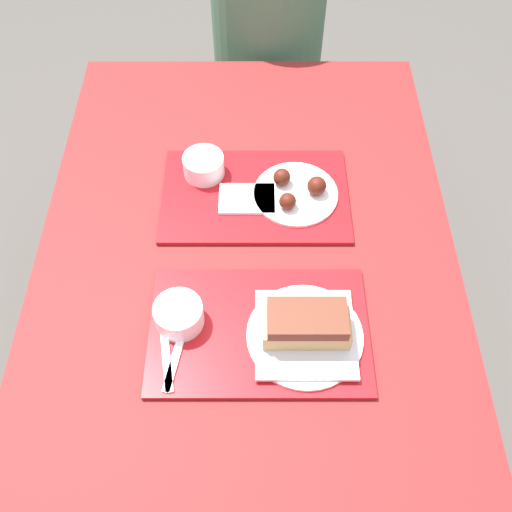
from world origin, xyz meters
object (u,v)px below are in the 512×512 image
Objects in this scene: bowl_coleslaw_near at (178,314)px; wings_plate_far at (295,191)px; tray_far at (254,195)px; brisket_sandwich_plate at (305,329)px; tray_near at (258,330)px; bowl_coleslaw_far at (202,165)px; person_seated_across at (267,13)px.

bowl_coleslaw_near and wings_plate_far have the same top height.
brisket_sandwich_plate is (0.10, -0.39, 0.04)m from tray_far.
bowl_coleslaw_near is (-0.16, 0.02, 0.04)m from tray_near.
tray_near is 4.50× the size of bowl_coleslaw_far.
brisket_sandwich_plate is at bearing -7.82° from bowl_coleslaw_near.
tray_near is 0.37m from tray_far.
tray_near is 0.38m from wings_plate_far.
person_seated_across reaches higher than wings_plate_far.
brisket_sandwich_plate is 2.37× the size of bowl_coleslaw_far.
bowl_coleslaw_near is at bearing -126.38° from wings_plate_far.
person_seated_across is (0.04, 0.75, 0.01)m from tray_far.
wings_plate_far is at bearing 75.96° from tray_near.
bowl_coleslaw_near is at bearing -113.93° from tray_far.
tray_near is 0.46m from bowl_coleslaw_far.
wings_plate_far is at bearing -85.60° from person_seated_across.
bowl_coleslaw_near is 0.42m from bowl_coleslaw_far.
wings_plate_far is (0.26, 0.35, -0.02)m from bowl_coleslaw_near.
brisket_sandwich_plate reaches higher than tray_near.
tray_near is 1.00× the size of tray_far.
tray_far is 4.50× the size of bowl_coleslaw_far.
person_seated_across reaches higher than tray_far.
person_seated_across is at bearing 94.40° from wings_plate_far.
bowl_coleslaw_near is 0.14× the size of person_seated_across.
bowl_coleslaw_far is (-0.13, 0.07, 0.04)m from tray_far.
bowl_coleslaw_far is at bearing 86.10° from bowl_coleslaw_near.
bowl_coleslaw_near is 0.43m from wings_plate_far.
wings_plate_far is (0.23, -0.07, -0.02)m from bowl_coleslaw_far.
wings_plate_far is at bearing -2.41° from tray_far.
brisket_sandwich_plate is (0.09, -0.02, 0.04)m from tray_near.
wings_plate_far reaches higher than tray_far.
tray_far is at bearing -28.30° from bowl_coleslaw_far.
brisket_sandwich_plate is at bearing -75.25° from tray_far.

